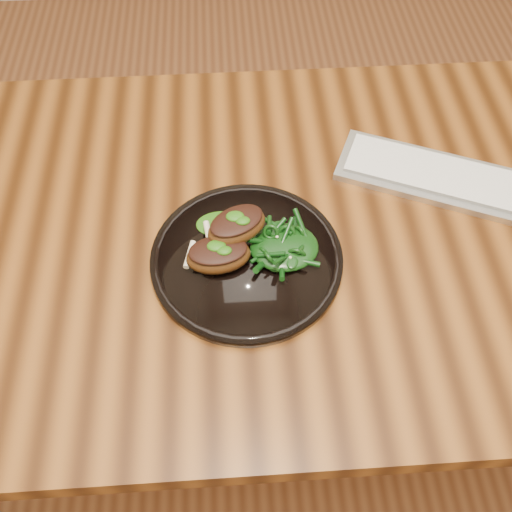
{
  "coord_description": "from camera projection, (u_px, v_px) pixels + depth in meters",
  "views": [
    {
      "loc": [
        -0.13,
        -0.58,
        1.49
      ],
      "look_at": [
        -0.09,
        -0.09,
        0.78
      ],
      "focal_mm": 40.0,
      "sensor_mm": 36.0,
      "label": 1
    }
  ],
  "objects": [
    {
      "name": "desk",
      "position": [
        306.0,
        250.0,
        1.01
      ],
      "size": [
        1.6,
        0.8,
        0.75
      ],
      "color": "black",
      "rests_on": "ground"
    },
    {
      "name": "lamb_chop_front",
      "position": [
        218.0,
        255.0,
        0.86
      ],
      "size": [
        0.11,
        0.07,
        0.04
      ],
      "color": "#45250D",
      "rests_on": "plate"
    },
    {
      "name": "herb_smear",
      "position": [
        221.0,
        224.0,
        0.92
      ],
      "size": [
        0.08,
        0.05,
        0.01
      ],
      "primitive_type": "ellipsoid",
      "color": "#134207",
      "rests_on": "plate"
    },
    {
      "name": "lamb_chop_back",
      "position": [
        236.0,
        225.0,
        0.87
      ],
      "size": [
        0.11,
        0.1,
        0.04
      ],
      "color": "#45250D",
      "rests_on": "plate"
    },
    {
      "name": "plate",
      "position": [
        247.0,
        259.0,
        0.89
      ],
      "size": [
        0.3,
        0.3,
        0.02
      ],
      "color": "black",
      "rests_on": "desk"
    },
    {
      "name": "keyboard",
      "position": [
        454.0,
        181.0,
        0.98
      ],
      "size": [
        0.41,
        0.27,
        0.02
      ],
      "color": "#B3B6B7",
      "rests_on": "desk"
    },
    {
      "name": "greens_heap",
      "position": [
        284.0,
        244.0,
        0.87
      ],
      "size": [
        0.11,
        0.1,
        0.04
      ],
      "color": "black",
      "rests_on": "plate"
    }
  ]
}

